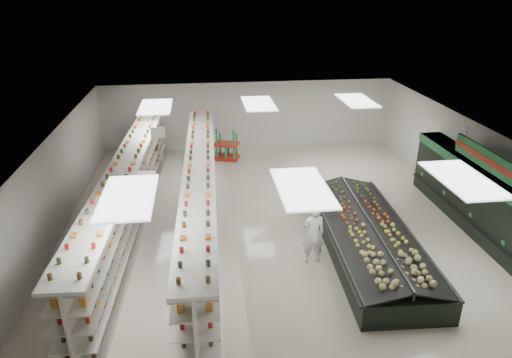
{
  "coord_description": "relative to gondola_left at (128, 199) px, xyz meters",
  "views": [
    {
      "loc": [
        -2.28,
        -13.49,
        7.62
      ],
      "look_at": [
        -0.5,
        0.81,
        1.32
      ],
      "focal_mm": 32.0,
      "sensor_mm": 36.0,
      "label": 1
    }
  ],
  "objects": [
    {
      "name": "hortifruti_banner",
      "position": [
        11.03,
        -1.85,
        1.62
      ],
      "size": [
        0.12,
        3.2,
        0.95
      ],
      "color": "#1C6A33",
      "rests_on": "ceiling"
    },
    {
      "name": "wall_left",
      "position": [
        -2.22,
        -0.35,
        0.57
      ],
      "size": [
        0.02,
        16.0,
        3.2
      ],
      "primitive_type": "cube",
      "color": "silver",
      "rests_on": "floor"
    },
    {
      "name": "wall_right",
      "position": [
        11.78,
        -0.35,
        0.57
      ],
      "size": [
        0.02,
        16.0,
        3.2
      ],
      "primitive_type": "cube",
      "color": "silver",
      "rests_on": "floor"
    },
    {
      "name": "produce_island",
      "position": [
        7.36,
        -2.38,
        -0.56
      ],
      "size": [
        2.86,
        7.08,
        1.04
      ],
      "rotation": [
        0.0,
        0.0,
        -0.05
      ],
      "color": "black",
      "rests_on": "floor"
    },
    {
      "name": "aisle_sign_far",
      "position": [
        0.98,
        1.65,
        1.72
      ],
      "size": [
        0.52,
        0.06,
        0.75
      ],
      "color": "white",
      "rests_on": "ceiling"
    },
    {
      "name": "soda_endcap",
      "position": [
        3.61,
        5.93,
        -0.36
      ],
      "size": [
        1.27,
        1.04,
        1.4
      ],
      "rotation": [
        0.0,
        0.0,
        -0.31
      ],
      "color": "#A12112",
      "rests_on": "floor"
    },
    {
      "name": "gondola_center",
      "position": [
        2.36,
        -0.42,
        0.01
      ],
      "size": [
        1.32,
        13.07,
        2.26
      ],
      "rotation": [
        0.0,
        0.0,
        -0.03
      ],
      "color": "white",
      "rests_on": "floor"
    },
    {
      "name": "shopper_main",
      "position": [
        5.55,
        -2.73,
        -0.11
      ],
      "size": [
        0.68,
        0.46,
        1.84
      ],
      "primitive_type": "imported",
      "rotation": [
        0.0,
        0.0,
        3.17
      ],
      "color": "white",
      "rests_on": "floor"
    },
    {
      "name": "wall_back",
      "position": [
        4.78,
        7.65,
        0.57
      ],
      "size": [
        14.0,
        0.02,
        3.2
      ],
      "primitive_type": "cube",
      "color": "silver",
      "rests_on": "floor"
    },
    {
      "name": "gondola_left",
      "position": [
        0.0,
        0.0,
        0.0
      ],
      "size": [
        1.61,
        13.0,
        2.25
      ],
      "rotation": [
        0.0,
        0.0,
        -0.05
      ],
      "color": "white",
      "rests_on": "floor"
    },
    {
      "name": "produce_wall_case",
      "position": [
        11.31,
        -1.85,
        0.21
      ],
      "size": [
        0.93,
        8.0,
        2.2
      ],
      "color": "black",
      "rests_on": "floor"
    },
    {
      "name": "ceiling",
      "position": [
        4.78,
        -0.35,
        2.17
      ],
      "size": [
        14.0,
        16.0,
        0.02
      ],
      "primitive_type": "cube",
      "color": "white",
      "rests_on": "wall_back"
    },
    {
      "name": "floor",
      "position": [
        4.78,
        -0.35,
        -1.03
      ],
      "size": [
        16.0,
        16.0,
        0.0
      ],
      "primitive_type": "plane",
      "color": "beige",
      "rests_on": "ground"
    },
    {
      "name": "aisle_sign_near",
      "position": [
        0.98,
        -2.35,
        1.72
      ],
      "size": [
        0.52,
        0.06,
        0.75
      ],
      "color": "white",
      "rests_on": "ceiling"
    },
    {
      "name": "shopper_background",
      "position": [
        0.58,
        4.34,
        -0.28
      ],
      "size": [
        0.55,
        0.79,
        1.51
      ],
      "primitive_type": "imported",
      "rotation": [
        0.0,
        0.0,
        1.43
      ],
      "color": "#9C8B60",
      "rests_on": "floor"
    }
  ]
}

